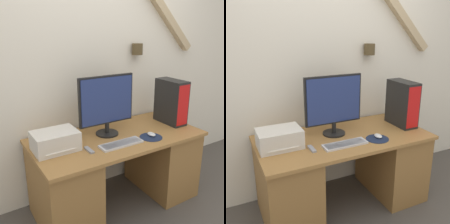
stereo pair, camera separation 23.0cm
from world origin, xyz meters
TOP-DOWN VIEW (x-y plane):
  - wall_back at (0.00, 0.82)m, footprint 6.40×0.16m
  - desk at (0.00, 0.39)m, footprint 1.57×0.77m
  - monitor at (-0.06, 0.48)m, footprint 0.55×0.21m
  - keyboard at (-0.08, 0.21)m, footprint 0.39×0.12m
  - mousepad at (0.24, 0.20)m, footprint 0.21×0.21m
  - mouse at (0.26, 0.21)m, footprint 0.06×0.09m
  - computer_tower at (0.66, 0.40)m, footprint 0.16×0.34m
  - printer at (-0.58, 0.41)m, footprint 0.36×0.26m
  - remote_control at (-0.36, 0.25)m, footprint 0.03×0.13m

SIDE VIEW (x-z plane):
  - desk at x=0.00m, z-range 0.01..0.73m
  - mousepad at x=0.24m, z-range 0.72..0.72m
  - remote_control at x=-0.36m, z-range 0.72..0.74m
  - keyboard at x=-0.08m, z-range 0.72..0.74m
  - mouse at x=0.26m, z-range 0.72..0.75m
  - printer at x=-0.58m, z-range 0.72..0.88m
  - computer_tower at x=0.66m, z-range 0.72..1.17m
  - monitor at x=-0.06m, z-range 0.75..1.30m
  - wall_back at x=0.00m, z-range 0.01..2.71m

